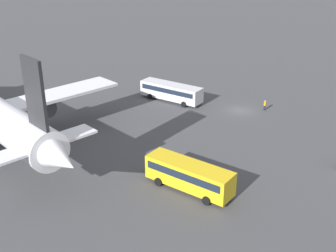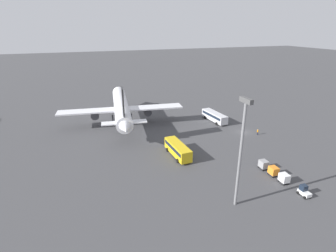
% 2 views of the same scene
% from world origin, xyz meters
% --- Properties ---
extents(ground_plane, '(600.00, 600.00, 0.00)m').
position_xyz_m(ground_plane, '(0.00, 0.00, 0.00)').
color(ground_plane, '#424244').
extents(airplane, '(46.38, 40.00, 15.78)m').
position_xyz_m(airplane, '(20.51, 33.55, 5.93)').
color(airplane, silver).
rests_on(airplane, ground).
extents(shuttle_bus_near, '(11.71, 3.96, 3.06)m').
position_xyz_m(shuttle_bus_near, '(12.02, 3.35, 1.84)').
color(shuttle_bus_near, silver).
rests_on(shuttle_bus_near, ground).
extents(shuttle_bus_far, '(10.64, 3.58, 3.27)m').
position_xyz_m(shuttle_bus_far, '(-7.58, 24.95, 1.96)').
color(shuttle_bus_far, gold).
rests_on(shuttle_bus_far, ground).
extents(baggage_tug, '(2.43, 1.66, 2.10)m').
position_xyz_m(baggage_tug, '(-31.26, 8.38, 0.94)').
color(baggage_tug, white).
rests_on(baggage_tug, ground).
extents(worker_person, '(0.38, 0.38, 1.74)m').
position_xyz_m(worker_person, '(-3.11, -2.82, 0.87)').
color(worker_person, '#1E1E2D').
rests_on(worker_person, ground).
extents(cargo_cart_white, '(2.09, 1.80, 2.06)m').
position_xyz_m(cargo_cart_white, '(-26.53, 8.86, 1.19)').
color(cargo_cart_white, '#38383D').
rests_on(cargo_cart_white, ground).
extents(cargo_cart_orange, '(2.09, 1.80, 2.06)m').
position_xyz_m(cargo_cart_orange, '(-23.42, 8.94, 1.19)').
color(cargo_cart_orange, '#38383D').
rests_on(cargo_cart_orange, ground).
extents(cargo_cart_grey, '(2.09, 1.80, 2.06)m').
position_xyz_m(cargo_cart_grey, '(-20.32, 9.04, 1.19)').
color(cargo_cart_grey, '#38383D').
rests_on(cargo_cart_grey, ground).
extents(light_pole, '(2.80, 0.70, 20.07)m').
position_xyz_m(light_pole, '(-28.98, 22.33, 12.10)').
color(light_pole, slate).
rests_on(light_pole, ground).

